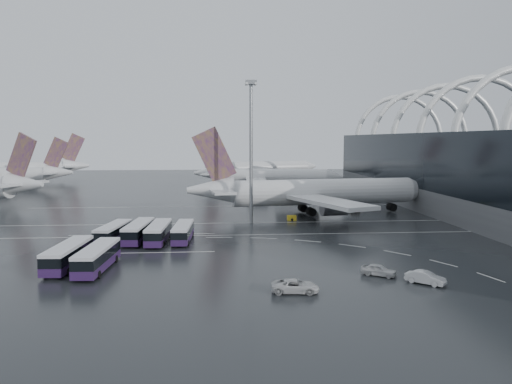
{
  "coord_description": "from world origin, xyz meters",
  "views": [
    {
      "loc": [
        -9.45,
        -96.62,
        18.28
      ],
      "look_at": [
        -1.13,
        10.41,
        7.0
      ],
      "focal_mm": 35.0,
      "sensor_mm": 36.0,
      "label": 1
    }
  ],
  "objects": [
    {
      "name": "van_curve_a",
      "position": [
        -0.24,
        -38.89,
        0.8
      ],
      "size": [
        6.02,
        3.27,
        1.6
      ],
      "primitive_type": "imported",
      "rotation": [
        0.0,
        0.0,
        1.46
      ],
      "color": "silver",
      "rests_on": "ground"
    },
    {
      "name": "lane_marking_near",
      "position": [
        0.0,
        -2.0,
        0.01
      ],
      "size": [
        120.0,
        0.25,
        0.01
      ],
      "primitive_type": "cube",
      "color": "silver",
      "rests_on": "ground"
    },
    {
      "name": "airliner_main",
      "position": [
        13.45,
        23.13,
        5.34
      ],
      "size": [
        63.0,
        54.74,
        21.34
      ],
      "rotation": [
        0.0,
        0.0,
        0.14
      ],
      "color": "silver",
      "rests_on": "ground"
    },
    {
      "name": "gse_cart_belly_e",
      "position": [
        18.87,
        32.88,
        0.66
      ],
      "size": [
        2.42,
        1.43,
        1.32
      ],
      "primitive_type": "cube",
      "color": "gold",
      "rests_on": "ground"
    },
    {
      "name": "airliner_gate_c",
      "position": [
        11.18,
        135.54,
        5.12
      ],
      "size": [
        55.75,
        50.82,
        20.46
      ],
      "rotation": [
        0.0,
        0.0,
        0.35
      ],
      "color": "silver",
      "rests_on": "ground"
    },
    {
      "name": "floodlight_mast",
      "position": [
        -2.06,
        12.41,
        19.5
      ],
      "size": [
        2.38,
        2.38,
        31.0
      ],
      "color": "gray",
      "rests_on": "ground"
    },
    {
      "name": "bus_bay_line_south",
      "position": [
        -24.0,
        -16.0,
        0.01
      ],
      "size": [
        28.0,
        0.25,
        0.01
      ],
      "primitive_type": "cube",
      "color": "silver",
      "rests_on": "ground"
    },
    {
      "name": "jet_remote_mid",
      "position": [
        -85.2,
        96.7,
        5.02
      ],
      "size": [
        44.52,
        35.83,
        19.44
      ],
      "rotation": [
        0.0,
        0.0,
        3.1
      ],
      "color": "silver",
      "rests_on": "ground"
    },
    {
      "name": "jet_remote_far",
      "position": [
        -90.14,
        128.62,
        5.5
      ],
      "size": [
        48.52,
        39.37,
        21.3
      ],
      "rotation": [
        0.0,
        0.0,
        3.41
      ],
      "color": "silver",
      "rests_on": "ground"
    },
    {
      "name": "bus_row_near_a",
      "position": [
        -28.22,
        -6.46,
        1.72
      ],
      "size": [
        4.67,
        13.0,
        3.13
      ],
      "rotation": [
        0.0,
        0.0,
        1.43
      ],
      "color": "#331644",
      "rests_on": "ground"
    },
    {
      "name": "bus_row_near_c",
      "position": [
        -20.04,
        -7.61,
        1.81
      ],
      "size": [
        3.64,
        13.49,
        3.29
      ],
      "rotation": [
        0.0,
        0.0,
        1.53
      ],
      "color": "#331644",
      "rests_on": "ground"
    },
    {
      "name": "airliner_gate_b",
      "position": [
        7.71,
        84.16,
        4.78
      ],
      "size": [
        54.48,
        48.24,
        19.08
      ],
      "rotation": [
        0.0,
        0.0,
        -0.24
      ],
      "color": "silver",
      "rests_on": "ground"
    },
    {
      "name": "van_curve_b",
      "position": [
        12.17,
        -32.41,
        0.8
      ],
      "size": [
        4.96,
        4.16,
        1.6
      ],
      "primitive_type": "imported",
      "rotation": [
        0.0,
        0.0,
        0.99
      ],
      "color": "silver",
      "rests_on": "ground"
    },
    {
      "name": "bus_row_near_d",
      "position": [
        -15.75,
        -6.95,
        1.69
      ],
      "size": [
        3.44,
        12.65,
        3.08
      ],
      "rotation": [
        0.0,
        0.0,
        1.52
      ],
      "color": "#331644",
      "rests_on": "ground"
    },
    {
      "name": "lane_marking_mid",
      "position": [
        0.0,
        12.0,
        0.01
      ],
      "size": [
        120.0,
        0.25,
        0.01
      ],
      "primitive_type": "cube",
      "color": "silver",
      "rests_on": "ground"
    },
    {
      "name": "bus_row_near_b",
      "position": [
        -23.77,
        -6.36,
        1.84
      ],
      "size": [
        4.18,
        13.78,
        3.34
      ],
      "rotation": [
        0.0,
        0.0,
        1.49
      ],
      "color": "#331644",
      "rests_on": "ground"
    },
    {
      "name": "bus_bay_line_north",
      "position": [
        -24.0,
        0.0,
        0.01
      ],
      "size": [
        28.0,
        0.25,
        0.01
      ],
      "primitive_type": "cube",
      "color": "silver",
      "rests_on": "ground"
    },
    {
      "name": "van_curve_c",
      "position": [
        16.85,
        -36.59,
        0.82
      ],
      "size": [
        4.81,
        4.62,
        1.63
      ],
      "primitive_type": "imported",
      "rotation": [
        0.0,
        0.0,
        0.83
      ],
      "color": "silver",
      "rests_on": "ground"
    },
    {
      "name": "ground",
      "position": [
        0.0,
        0.0,
        0.0
      ],
      "size": [
        420.0,
        420.0,
        0.0
      ],
      "primitive_type": "plane",
      "color": "black",
      "rests_on": "ground"
    },
    {
      "name": "gse_cart_belly_d",
      "position": [
        25.58,
        27.35,
        0.67
      ],
      "size": [
        2.44,
        1.44,
        1.33
      ],
      "primitive_type": "cube",
      "color": "slate",
      "rests_on": "ground"
    },
    {
      "name": "lane_marking_far",
      "position": [
        0.0,
        40.0,
        0.01
      ],
      "size": [
        120.0,
        0.25,
        0.01
      ],
      "primitive_type": "cube",
      "color": "silver",
      "rests_on": "ground"
    },
    {
      "name": "gse_cart_belly_c",
      "position": [
        7.39,
        14.77,
        0.55
      ],
      "size": [
        2.03,
        1.2,
        1.11
      ],
      "primitive_type": "cube",
      "color": "gold",
      "rests_on": "ground"
    },
    {
      "name": "bus_row_far_b",
      "position": [
        -26.41,
        -26.34,
        1.84
      ],
      "size": [
        3.92,
        13.8,
        3.36
      ],
      "rotation": [
        0.0,
        0.0,
        1.51
      ],
      "color": "#331644",
      "rests_on": "ground"
    },
    {
      "name": "terminal",
      "position": [
        61.56,
        19.84,
        10.87
      ],
      "size": [
        42.0,
        160.0,
        34.9
      ],
      "color": "#55575A",
      "rests_on": "ground"
    },
    {
      "name": "bus_row_far_a",
      "position": [
        -30.89,
        -24.65,
        1.86
      ],
      "size": [
        3.97,
        13.88,
        3.38
      ],
      "rotation": [
        0.0,
        0.0,
        1.51
      ],
      "color": "#331644",
      "rests_on": "ground"
    }
  ]
}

